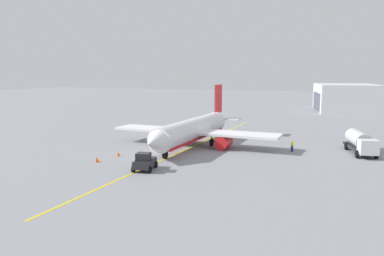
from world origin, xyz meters
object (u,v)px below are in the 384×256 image
at_px(pushback_tug, 145,162).
at_px(refueling_worker, 292,146).
at_px(safety_cone_wingtip, 118,154).
at_px(safety_cone_nose, 97,159).
at_px(airplane, 193,130).
at_px(fuel_tanker, 360,142).

height_order(pushback_tug, refueling_worker, pushback_tug).
relative_size(refueling_worker, safety_cone_wingtip, 2.96).
xyz_separation_m(pushback_tug, refueling_worker, (-17.90, 15.13, -0.19)).
bearing_deg(safety_cone_wingtip, safety_cone_nose, -8.85).
height_order(pushback_tug, safety_cone_wingtip, pushback_tug).
height_order(airplane, pushback_tug, airplane).
bearing_deg(safety_cone_wingtip, pushback_tug, 52.70).
height_order(airplane, safety_cone_nose, airplane).
bearing_deg(pushback_tug, refueling_worker, 139.79).
bearing_deg(pushback_tug, safety_cone_wingtip, -127.30).
xyz_separation_m(fuel_tanker, safety_cone_wingtip, (14.57, -31.78, -1.43)).
bearing_deg(safety_cone_nose, airplane, 152.40).
bearing_deg(refueling_worker, fuel_tanker, 103.25).
relative_size(fuel_tanker, pushback_tug, 2.53).
distance_m(pushback_tug, safety_cone_wingtip, 9.17).
distance_m(fuel_tanker, pushback_tug, 31.71).
xyz_separation_m(fuel_tanker, pushback_tug, (20.11, -24.50, -0.71)).
xyz_separation_m(airplane, safety_cone_wingtip, (10.77, -7.15, -2.27)).
bearing_deg(airplane, fuel_tanker, 98.76).
distance_m(airplane, fuel_tanker, 24.93).
bearing_deg(airplane, safety_cone_wingtip, -33.58).
distance_m(airplane, refueling_worker, 15.44).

